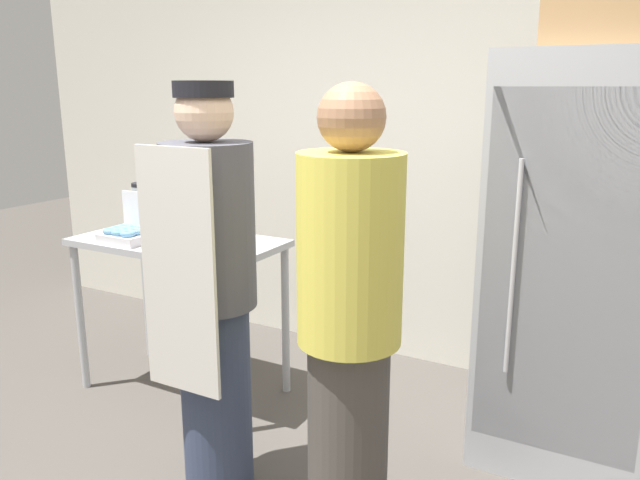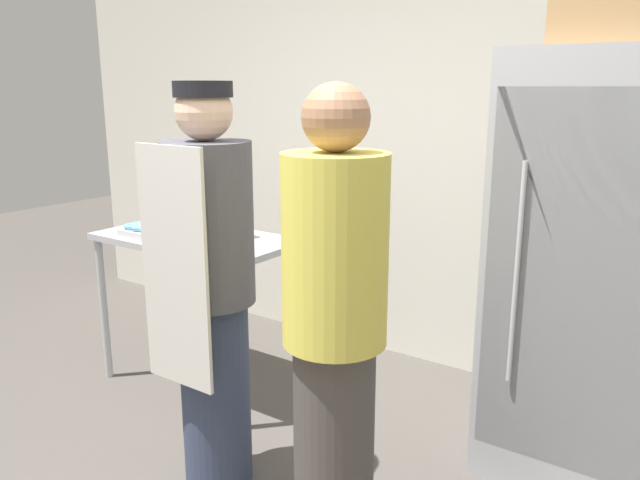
# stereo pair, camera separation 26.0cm
# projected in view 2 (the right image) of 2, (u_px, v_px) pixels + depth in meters

# --- Properties ---
(back_wall) EXTENTS (6.40, 0.12, 3.07)m
(back_wall) POSITION_uv_depth(u_px,v_px,m) (461.00, 116.00, 3.60)
(back_wall) COLOR silver
(back_wall) RESTS_ON ground_plane
(refrigerator) EXTENTS (0.72, 0.67, 1.85)m
(refrigerator) POSITION_uv_depth(u_px,v_px,m) (587.00, 275.00, 2.64)
(refrigerator) COLOR #ADAFB5
(refrigerator) RESTS_ON ground_plane
(prep_counter) EXTENTS (1.13, 0.60, 0.89)m
(prep_counter) POSITION_uv_depth(u_px,v_px,m) (197.00, 256.00, 3.50)
(prep_counter) COLOR #ADAFB5
(prep_counter) RESTS_ON ground_plane
(donut_box) EXTENTS (0.25, 0.21, 0.26)m
(donut_box) POSITION_uv_depth(u_px,v_px,m) (147.00, 228.00, 3.43)
(donut_box) COLOR white
(donut_box) RESTS_ON prep_counter
(blender_pitcher) EXTENTS (0.14, 0.14, 0.28)m
(blender_pitcher) POSITION_uv_depth(u_px,v_px,m) (166.00, 207.00, 3.66)
(blender_pitcher) COLOR #99999E
(blender_pitcher) RESTS_ON prep_counter
(binder_stack) EXTENTS (0.30, 0.26, 0.16)m
(binder_stack) POSITION_uv_depth(u_px,v_px,m) (218.00, 223.00, 3.42)
(binder_stack) COLOR #232328
(binder_stack) RESTS_ON prep_counter
(cardboard_storage_box) EXTENTS (0.45, 0.36, 0.24)m
(cardboard_storage_box) POSITION_uv_depth(u_px,v_px,m) (619.00, 15.00, 2.36)
(cardboard_storage_box) COLOR #A87F51
(cardboard_storage_box) RESTS_ON refrigerator
(person_baker) EXTENTS (0.36, 0.38, 1.72)m
(person_baker) POSITION_uv_depth(u_px,v_px,m) (210.00, 287.00, 2.57)
(person_baker) COLOR #333D56
(person_baker) RESTS_ON ground_plane
(person_customer) EXTENTS (0.36, 0.36, 1.72)m
(person_customer) POSITION_uv_depth(u_px,v_px,m) (335.00, 330.00, 2.17)
(person_customer) COLOR #47423D
(person_customer) RESTS_ON ground_plane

